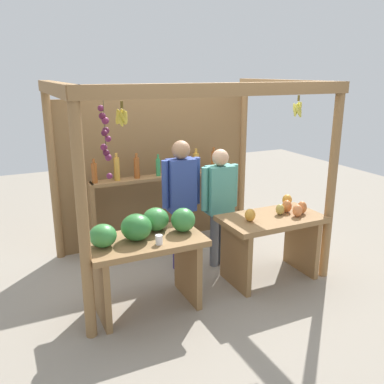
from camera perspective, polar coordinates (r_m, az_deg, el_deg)
name	(u,v)px	position (r m, az deg, el deg)	size (l,w,h in m)	color
ground_plane	(186,265)	(5.23, -0.88, -10.06)	(12.00, 12.00, 0.00)	gray
market_stall	(171,156)	(5.15, -2.89, 4.97)	(2.85, 1.97, 2.22)	olive
fruit_counter_left	(145,245)	(4.13, -6.44, -7.30)	(1.18, 0.64, 1.01)	olive
fruit_counter_right	(272,233)	(4.82, 10.98, -5.51)	(1.15, 0.66, 0.90)	olive
bottle_shelf_unit	(158,190)	(5.51, -4.67, 0.22)	(1.83, 0.22, 1.35)	olive
vendor_man	(181,194)	(4.84, -1.48, -0.29)	(0.48, 0.21, 1.57)	navy
vendor_woman	(220,198)	(4.95, 3.81, -0.89)	(0.48, 0.20, 1.46)	#565C65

